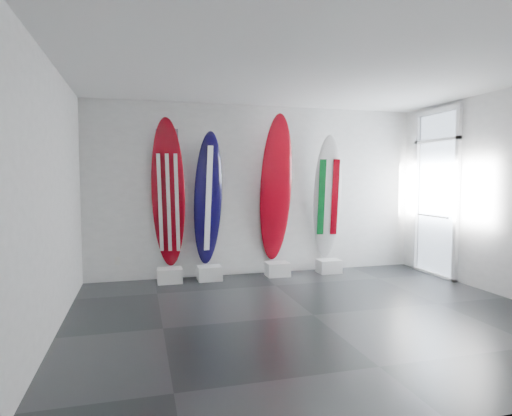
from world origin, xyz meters
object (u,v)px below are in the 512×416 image
object	(u,v)px
surfboard_italy	(327,198)
surfboard_swiss	(276,189)
surfboard_usa	(168,193)
surfboard_navy	(208,199)

from	to	relation	value
surfboard_italy	surfboard_swiss	bearing A→B (deg)	-169.40
surfboard_usa	surfboard_italy	size ratio (longest dim) A/B	1.09
surfboard_swiss	surfboard_italy	bearing A→B (deg)	-3.55
surfboard_usa	surfboard_navy	distance (m)	0.67
surfboard_navy	surfboard_usa	bearing A→B (deg)	164.58
surfboard_navy	surfboard_italy	size ratio (longest dim) A/B	1.00
surfboard_navy	surfboard_italy	world-z (taller)	surfboard_navy
surfboard_usa	surfboard_swiss	size ratio (longest dim) A/B	0.95
surfboard_usa	surfboard_navy	world-z (taller)	surfboard_usa
surfboard_navy	surfboard_swiss	xyz separation A→B (m)	(1.20, 0.00, 0.16)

